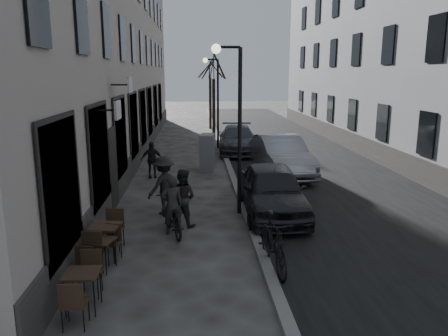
{
  "coord_description": "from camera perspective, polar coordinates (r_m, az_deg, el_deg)",
  "views": [
    {
      "loc": [
        -1.35,
        -6.93,
        4.28
      ],
      "look_at": [
        -0.58,
        4.38,
        1.8
      ],
      "focal_mm": 35.0,
      "sensor_mm": 36.0,
      "label": 1
    }
  ],
  "objects": [
    {
      "name": "cyclist_rider",
      "position": [
        11.84,
        -6.81,
        -4.78
      ],
      "size": [
        0.67,
        0.53,
        1.62
      ],
      "primitive_type": "imported",
      "rotation": [
        0.0,
        0.0,
        3.4
      ],
      "color": "#2A2724",
      "rests_on": "ground"
    },
    {
      "name": "moped",
      "position": [
        9.8,
        6.49,
        -9.66
      ],
      "size": [
        0.75,
        2.11,
        1.25
      ],
      "primitive_type": "imported",
      "rotation": [
        0.0,
        0.0,
        0.08
      ],
      "color": "black",
      "rests_on": "ground"
    },
    {
      "name": "utility_cabinet",
      "position": [
        19.36,
        -2.2,
        2.03
      ],
      "size": [
        0.73,
        1.15,
        1.63
      ],
      "primitive_type": "cube",
      "rotation": [
        0.0,
        0.0,
        -0.12
      ],
      "color": "slate",
      "rests_on": "ground"
    },
    {
      "name": "building_right",
      "position": [
        26.09,
        22.09,
        19.69
      ],
      "size": [
        4.0,
        35.0,
        16.0
      ],
      "primitive_type": "cube",
      "color": "gray",
      "rests_on": "ground"
    },
    {
      "name": "pedestrian_far",
      "position": [
        18.29,
        -9.44,
        1.07
      ],
      "size": [
        0.95,
        0.55,
        1.51
      ],
      "primitive_type": "imported",
      "rotation": [
        0.0,
        0.0,
        0.22
      ],
      "color": "black",
      "rests_on": "ground"
    },
    {
      "name": "bicycle",
      "position": [
        11.94,
        -6.77,
        -6.23
      ],
      "size": [
        1.12,
        1.99,
        0.99
      ],
      "primitive_type": "imported",
      "rotation": [
        0.0,
        0.0,
        3.4
      ],
      "color": "black",
      "rests_on": "ground"
    },
    {
      "name": "road",
      "position": [
        23.9,
        8.75,
        1.89
      ],
      "size": [
        7.3,
        60.0,
        0.0
      ],
      "primitive_type": "cube",
      "color": "black",
      "rests_on": "ground"
    },
    {
      "name": "bistro_set_a",
      "position": [
        8.63,
        -17.95,
        -14.59
      ],
      "size": [
        0.62,
        1.5,
        0.89
      ],
      "rotation": [
        0.0,
        0.0,
        -0.01
      ],
      "color": "#302215",
      "rests_on": "ground"
    },
    {
      "name": "bistro_set_c",
      "position": [
        10.66,
        -15.27,
        -8.88
      ],
      "size": [
        0.75,
        1.69,
        0.98
      ],
      "rotation": [
        0.0,
        0.0,
        -0.13
      ],
      "color": "#302215",
      "rests_on": "ground"
    },
    {
      "name": "pedestrian_mid",
      "position": [
        13.52,
        -7.85,
        -2.24
      ],
      "size": [
        1.31,
        1.29,
        1.81
      ],
      "primitive_type": "imported",
      "rotation": [
        0.0,
        0.0,
        3.91
      ],
      "color": "black",
      "rests_on": "ground"
    },
    {
      "name": "bistro_set_b",
      "position": [
        10.15,
        -15.83,
        -10.45
      ],
      "size": [
        0.75,
        1.46,
        0.83
      ],
      "rotation": [
        0.0,
        0.0,
        -0.27
      ],
      "color": "#302215",
      "rests_on": "ground"
    },
    {
      "name": "pedestrian_near",
      "position": [
        12.43,
        -5.44,
        -3.85
      ],
      "size": [
        1.0,
        0.93,
        1.65
      ],
      "primitive_type": "imported",
      "rotation": [
        0.0,
        0.0,
        2.64
      ],
      "color": "#282422",
      "rests_on": "ground"
    },
    {
      "name": "ground",
      "position": [
        8.26,
        6.46,
        -18.97
      ],
      "size": [
        120.0,
        120.0,
        0.0
      ],
      "primitive_type": "plane",
      "color": "#34322F",
      "rests_on": "ground"
    },
    {
      "name": "car_far",
      "position": [
        23.9,
        1.8,
        3.76
      ],
      "size": [
        2.34,
        5.06,
        1.43
      ],
      "primitive_type": "imported",
      "rotation": [
        0.0,
        0.0,
        -0.07
      ],
      "color": "#3A3B45",
      "rests_on": "ground"
    },
    {
      "name": "streetlamp_far",
      "position": [
        24.98,
        -1.2,
        9.78
      ],
      "size": [
        0.9,
        0.28,
        5.09
      ],
      "color": "black",
      "rests_on": "ground"
    },
    {
      "name": "kerb",
      "position": [
        23.37,
        -0.02,
        1.94
      ],
      "size": [
        0.25,
        60.0,
        0.12
      ],
      "primitive_type": "cube",
      "color": "slate",
      "rests_on": "ground"
    },
    {
      "name": "tree_near",
      "position": [
        27.96,
        -1.36,
        13.13
      ],
      "size": [
        2.4,
        2.4,
        5.7
      ],
      "color": "black",
      "rests_on": "ground"
    },
    {
      "name": "streetlamp_near",
      "position": [
        13.03,
        1.33,
        7.41
      ],
      "size": [
        0.9,
        0.28,
        5.09
      ],
      "color": "black",
      "rests_on": "ground"
    },
    {
      "name": "tree_far",
      "position": [
        33.96,
        -1.83,
        12.99
      ],
      "size": [
        2.4,
        2.4,
        5.7
      ],
      "color": "black",
      "rests_on": "ground"
    },
    {
      "name": "car_mid",
      "position": [
        18.72,
        7.43,
        1.62
      ],
      "size": [
        2.13,
        5.15,
        1.66
      ],
      "primitive_type": "imported",
      "rotation": [
        0.0,
        0.0,
        0.08
      ],
      "color": "gray",
      "rests_on": "ground"
    },
    {
      "name": "car_near",
      "position": [
        13.42,
        6.35,
        -2.87
      ],
      "size": [
        1.93,
        4.59,
        1.55
      ],
      "primitive_type": "imported",
      "rotation": [
        0.0,
        0.0,
        -0.02
      ],
      "color": "black",
      "rests_on": "ground"
    }
  ]
}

